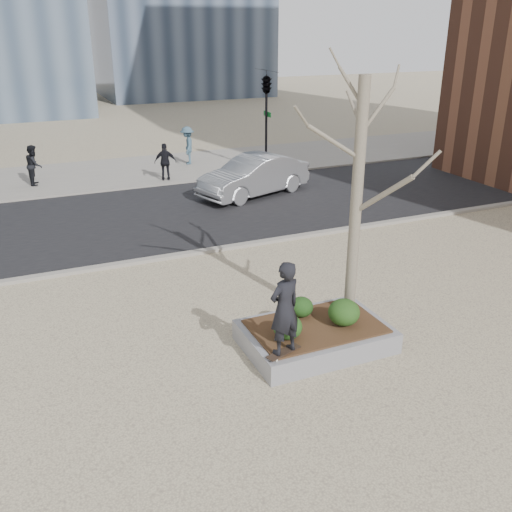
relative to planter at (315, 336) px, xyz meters
name	(u,v)px	position (x,y,z in m)	size (l,w,h in m)	color
ground	(272,356)	(-1.00, 0.00, -0.23)	(120.00, 120.00, 0.00)	#C0B38D
street	(153,216)	(-1.00, 10.00, -0.21)	(60.00, 8.00, 0.02)	black
far_sidewalk	(116,173)	(-1.00, 17.00, -0.21)	(60.00, 6.00, 0.02)	gray
planter	(315,336)	(0.00, 0.00, 0.00)	(3.00, 2.00, 0.45)	gray
planter_mulch	(316,326)	(0.00, 0.00, 0.25)	(2.70, 1.70, 0.04)	#382314
sycamore_tree	(359,163)	(1.00, 0.30, 3.56)	(2.80, 2.80, 6.60)	gray
shrub_left	(288,327)	(-0.78, -0.22, 0.52)	(0.59, 0.59, 0.50)	#1E3E13
shrub_middle	(301,307)	(-0.09, 0.50, 0.48)	(0.52, 0.52, 0.44)	#123510
shrub_right	(344,312)	(0.56, -0.19, 0.55)	(0.67, 0.67, 0.57)	#173C13
skateboard	(284,353)	(-1.10, -0.71, 0.26)	(0.78, 0.20, 0.07)	black
skateboarder	(285,308)	(-1.10, -0.71, 1.24)	(0.68, 0.45, 1.87)	black
car_silver	(254,176)	(3.36, 11.08, 0.57)	(1.64, 4.71, 1.55)	gray
car_third	(484,146)	(16.59, 12.49, 0.44)	(1.80, 4.42, 1.28)	#50555C
pedestrian_a	(34,165)	(-4.48, 16.25, 0.63)	(0.81, 0.63, 1.67)	black
pedestrian_b	(188,145)	(2.58, 17.34, 0.70)	(1.16, 0.67, 1.80)	#3D5C6F
pedestrian_c	(165,162)	(0.77, 14.74, 0.60)	(0.94, 0.39, 1.60)	black
traffic_light_far	(266,122)	(5.50, 14.60, 2.02)	(0.60, 2.48, 4.50)	black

